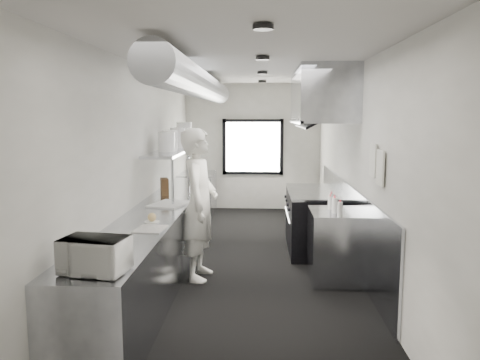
# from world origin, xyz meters

# --- Properties ---
(floor) EXTENTS (3.00, 8.00, 0.01)m
(floor) POSITION_xyz_m (0.00, 0.00, 0.00)
(floor) COLOR black
(floor) RESTS_ON ground
(ceiling) EXTENTS (3.00, 8.00, 0.01)m
(ceiling) POSITION_xyz_m (0.00, 0.00, 2.80)
(ceiling) COLOR beige
(ceiling) RESTS_ON wall_back
(wall_back) EXTENTS (3.00, 0.02, 2.80)m
(wall_back) POSITION_xyz_m (0.00, 4.00, 1.40)
(wall_back) COLOR silver
(wall_back) RESTS_ON floor
(wall_front) EXTENTS (3.00, 0.02, 2.80)m
(wall_front) POSITION_xyz_m (0.00, -4.00, 1.40)
(wall_front) COLOR silver
(wall_front) RESTS_ON floor
(wall_left) EXTENTS (0.02, 8.00, 2.80)m
(wall_left) POSITION_xyz_m (-1.50, 0.00, 1.40)
(wall_left) COLOR silver
(wall_left) RESTS_ON floor
(wall_right) EXTENTS (0.02, 8.00, 2.80)m
(wall_right) POSITION_xyz_m (1.50, 0.00, 1.40)
(wall_right) COLOR silver
(wall_right) RESTS_ON floor
(wall_cladding) EXTENTS (0.03, 5.50, 1.10)m
(wall_cladding) POSITION_xyz_m (1.48, 0.30, 0.55)
(wall_cladding) COLOR #9498A2
(wall_cladding) RESTS_ON wall_right
(hvac_duct) EXTENTS (0.40, 6.40, 0.40)m
(hvac_duct) POSITION_xyz_m (-0.70, 0.40, 2.55)
(hvac_duct) COLOR gray
(hvac_duct) RESTS_ON ceiling
(service_window) EXTENTS (1.36, 0.05, 1.25)m
(service_window) POSITION_xyz_m (0.00, 3.96, 1.40)
(service_window) COLOR silver
(service_window) RESTS_ON wall_back
(exhaust_hood) EXTENTS (0.81, 2.20, 0.88)m
(exhaust_hood) POSITION_xyz_m (1.10, 0.70, 2.39)
(exhaust_hood) COLOR #9498A2
(exhaust_hood) RESTS_ON ceiling
(prep_counter) EXTENTS (0.70, 6.00, 0.90)m
(prep_counter) POSITION_xyz_m (-1.15, -0.50, 0.45)
(prep_counter) COLOR #9498A2
(prep_counter) RESTS_ON floor
(pass_shelf) EXTENTS (0.45, 3.00, 0.68)m
(pass_shelf) POSITION_xyz_m (-1.19, 1.00, 1.54)
(pass_shelf) COLOR #9498A2
(pass_shelf) RESTS_ON prep_counter
(range) EXTENTS (0.88, 1.60, 0.94)m
(range) POSITION_xyz_m (1.04, 0.70, 0.47)
(range) COLOR black
(range) RESTS_ON floor
(bottle_station) EXTENTS (0.65, 0.80, 0.90)m
(bottle_station) POSITION_xyz_m (1.15, -0.70, 0.45)
(bottle_station) COLOR #9498A2
(bottle_station) RESTS_ON floor
(far_work_table) EXTENTS (0.70, 1.20, 0.90)m
(far_work_table) POSITION_xyz_m (-1.15, 3.20, 0.45)
(far_work_table) COLOR #9498A2
(far_work_table) RESTS_ON floor
(notice_sheet_a) EXTENTS (0.02, 0.28, 0.38)m
(notice_sheet_a) POSITION_xyz_m (1.47, -1.20, 1.60)
(notice_sheet_a) COLOR white
(notice_sheet_a) RESTS_ON wall_right
(notice_sheet_b) EXTENTS (0.02, 0.28, 0.38)m
(notice_sheet_b) POSITION_xyz_m (1.47, -1.55, 1.55)
(notice_sheet_b) COLOR white
(notice_sheet_b) RESTS_ON wall_right
(line_cook) EXTENTS (0.51, 0.74, 1.95)m
(line_cook) POSITION_xyz_m (-0.60, -0.70, 0.97)
(line_cook) COLOR white
(line_cook) RESTS_ON floor
(microwave) EXTENTS (0.51, 0.42, 0.27)m
(microwave) POSITION_xyz_m (-1.09, -3.19, 1.04)
(microwave) COLOR white
(microwave) RESTS_ON prep_counter
(deli_tub_a) EXTENTS (0.16, 0.16, 0.09)m
(deli_tub_a) POSITION_xyz_m (-1.33, -2.75, 0.95)
(deli_tub_a) COLOR silver
(deli_tub_a) RESTS_ON prep_counter
(deli_tub_b) EXTENTS (0.15, 0.15, 0.10)m
(deli_tub_b) POSITION_xyz_m (-1.30, -2.53, 0.95)
(deli_tub_b) COLOR silver
(deli_tub_b) RESTS_ON prep_counter
(newspaper) EXTENTS (0.33, 0.40, 0.01)m
(newspaper) POSITION_xyz_m (-0.99, -1.77, 0.90)
(newspaper) COLOR silver
(newspaper) RESTS_ON prep_counter
(small_plate) EXTENTS (0.21, 0.21, 0.01)m
(small_plate) POSITION_xyz_m (-1.04, -1.46, 0.91)
(small_plate) COLOR white
(small_plate) RESTS_ON prep_counter
(pastry) EXTENTS (0.10, 0.10, 0.10)m
(pastry) POSITION_xyz_m (-1.04, -1.46, 0.96)
(pastry) COLOR tan
(pastry) RESTS_ON small_plate
(cutting_board) EXTENTS (0.58, 0.68, 0.02)m
(cutting_board) POSITION_xyz_m (-1.05, -0.36, 0.91)
(cutting_board) COLOR silver
(cutting_board) RESTS_ON prep_counter
(knife_block) EXTENTS (0.17, 0.26, 0.26)m
(knife_block) POSITION_xyz_m (-1.28, 0.42, 1.03)
(knife_block) COLOR brown
(knife_block) RESTS_ON prep_counter
(plate_stack_a) EXTENTS (0.30, 0.30, 0.29)m
(plate_stack_a) POSITION_xyz_m (-1.21, 0.33, 1.71)
(plate_stack_a) COLOR white
(plate_stack_a) RESTS_ON pass_shelf
(plate_stack_b) EXTENTS (0.28, 0.28, 0.31)m
(plate_stack_b) POSITION_xyz_m (-1.21, 0.57, 1.72)
(plate_stack_b) COLOR white
(plate_stack_b) RESTS_ON pass_shelf
(plate_stack_c) EXTENTS (0.27, 0.27, 0.34)m
(plate_stack_c) POSITION_xyz_m (-1.19, 1.13, 1.74)
(plate_stack_c) COLOR white
(plate_stack_c) RESTS_ON pass_shelf
(plate_stack_d) EXTENTS (0.31, 0.31, 0.41)m
(plate_stack_d) POSITION_xyz_m (-1.19, 1.78, 1.78)
(plate_stack_d) COLOR white
(plate_stack_d) RESTS_ON pass_shelf
(squeeze_bottle_a) EXTENTS (0.07, 0.07, 0.18)m
(squeeze_bottle_a) POSITION_xyz_m (1.14, -1.04, 0.99)
(squeeze_bottle_a) COLOR silver
(squeeze_bottle_a) RESTS_ON bottle_station
(squeeze_bottle_b) EXTENTS (0.07, 0.07, 0.19)m
(squeeze_bottle_b) POSITION_xyz_m (1.11, -0.83, 1.00)
(squeeze_bottle_b) COLOR silver
(squeeze_bottle_b) RESTS_ON bottle_station
(squeeze_bottle_c) EXTENTS (0.08, 0.08, 0.18)m
(squeeze_bottle_c) POSITION_xyz_m (1.12, -0.70, 0.99)
(squeeze_bottle_c) COLOR silver
(squeeze_bottle_c) RESTS_ON bottle_station
(squeeze_bottle_d) EXTENTS (0.06, 0.06, 0.17)m
(squeeze_bottle_d) POSITION_xyz_m (1.09, -0.58, 0.99)
(squeeze_bottle_d) COLOR silver
(squeeze_bottle_d) RESTS_ON bottle_station
(squeeze_bottle_e) EXTENTS (0.08, 0.08, 0.18)m
(squeeze_bottle_e) POSITION_xyz_m (1.12, -0.44, 0.99)
(squeeze_bottle_e) COLOR silver
(squeeze_bottle_e) RESTS_ON bottle_station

